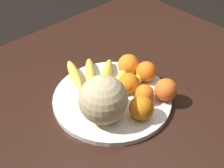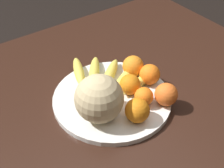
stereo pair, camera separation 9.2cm
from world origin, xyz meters
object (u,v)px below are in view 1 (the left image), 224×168
at_px(orange_front_right, 166,90).
at_px(orange_back_right, 145,94).
at_px(kitchen_table, 115,129).
at_px(orange_mid_center, 141,108).
at_px(fruit_bowl, 112,98).
at_px(orange_back_left, 146,72).
at_px(produce_tag, 136,105).
at_px(melon, 103,100).
at_px(banana_bunch, 105,76).
at_px(orange_front_left, 129,83).
at_px(orange_top_small, 128,65).

distance_m(orange_front_right, orange_back_right, 0.06).
bearing_deg(kitchen_table, orange_mid_center, 99.56).
height_order(kitchen_table, fruit_bowl, fruit_bowl).
height_order(orange_back_left, produce_tag, orange_back_left).
bearing_deg(orange_front_right, melon, -19.64).
bearing_deg(orange_mid_center, orange_back_left, -142.47).
relative_size(banana_bunch, produce_tag, 2.83).
relative_size(fruit_bowl, orange_mid_center, 5.18).
bearing_deg(orange_front_left, produce_tag, 65.24).
bearing_deg(melon, orange_mid_center, 138.11).
bearing_deg(melon, orange_back_left, -171.13).
bearing_deg(kitchen_table, orange_front_left, -171.04).
height_order(orange_top_small, produce_tag, orange_top_small).
distance_m(melon, orange_back_right, 0.14).
height_order(melon, orange_back_left, melon).
bearing_deg(banana_bunch, orange_front_right, -108.05).
height_order(melon, orange_front_left, melon).
distance_m(melon, orange_back_left, 0.22).
bearing_deg(orange_back_right, orange_top_small, -115.53).
distance_m(fruit_bowl, orange_top_small, 0.14).
bearing_deg(produce_tag, orange_front_left, -158.98).
relative_size(kitchen_table, orange_front_left, 20.45).
bearing_deg(banana_bunch, fruit_bowl, -157.25).
bearing_deg(orange_back_left, orange_front_right, 76.51).
relative_size(melon, orange_back_right, 2.42).
bearing_deg(fruit_bowl, orange_top_small, -157.87).
bearing_deg(banana_bunch, produce_tag, -133.65).
bearing_deg(kitchen_table, orange_front_right, 145.20).
relative_size(melon, orange_back_left, 2.07).
height_order(banana_bunch, orange_back_left, orange_back_left).
bearing_deg(orange_back_left, orange_mid_center, 37.53).
bearing_deg(melon, orange_back_right, 166.73).
bearing_deg(produce_tag, orange_back_left, 165.74).
relative_size(banana_bunch, orange_front_right, 3.85).
xyz_separation_m(banana_bunch, orange_front_right, (-0.07, 0.19, 0.02)).
relative_size(orange_front_left, orange_back_left, 0.98).
xyz_separation_m(kitchen_table, melon, (0.06, 0.02, 0.18)).
bearing_deg(kitchen_table, banana_bunch, -117.57).
relative_size(orange_front_right, orange_back_right, 1.22).
height_order(melon, orange_mid_center, melon).
relative_size(banana_bunch, orange_back_right, 4.70).
bearing_deg(produce_tag, kitchen_table, -94.33).
xyz_separation_m(orange_back_right, orange_top_small, (-0.06, -0.13, 0.01)).
bearing_deg(melon, orange_top_small, -153.89).
height_order(orange_mid_center, orange_top_small, same).
bearing_deg(fruit_bowl, banana_bunch, -117.83).
xyz_separation_m(kitchen_table, orange_mid_center, (-0.02, 0.09, 0.15)).
height_order(orange_back_left, orange_top_small, orange_top_small).
relative_size(fruit_bowl, produce_tag, 3.87).
bearing_deg(orange_top_small, orange_back_right, 64.47).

